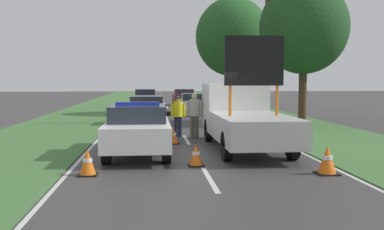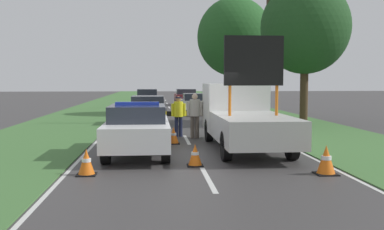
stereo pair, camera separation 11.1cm
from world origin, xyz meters
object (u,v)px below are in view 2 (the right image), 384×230
object	(u,v)px
queued_car_sedan_black	(147,99)
traffic_cone_behind_barrier	(326,160)
police_car	(138,129)
queued_car_van_white	(195,103)
road_barrier	(190,115)
queued_car_wagon_maroon	(186,97)
police_officer	(178,113)
traffic_cone_centre_front	(173,135)
pedestrian_civilian	(195,112)
queued_car_suv_grey	(148,109)
utility_pole	(268,38)
work_truck	(242,116)
traffic_cone_near_truck	(195,155)
roadside_tree_near_left	(305,28)
roadside_tree_near_right	(235,37)
traffic_cone_near_police	(86,162)

from	to	relation	value
queued_car_sedan_black	traffic_cone_behind_barrier	bearing A→B (deg)	100.50
police_car	queued_car_van_white	world-z (taller)	police_car
road_barrier	queued_car_wagon_maroon	bearing A→B (deg)	82.20
police_officer	traffic_cone_centre_front	distance (m)	2.16
pedestrian_civilian	queued_car_suv_grey	size ratio (longest dim) A/B	0.39
traffic_cone_behind_barrier	queued_car_suv_grey	xyz separation A→B (m)	(-4.46, 13.02, 0.41)
utility_pole	work_truck	bearing A→B (deg)	-109.85
work_truck	traffic_cone_near_truck	distance (m)	3.80
queued_car_wagon_maroon	police_officer	bearing A→B (deg)	85.33
police_officer	queued_car_wagon_maroon	size ratio (longest dim) A/B	0.38
police_car	traffic_cone_centre_front	world-z (taller)	police_car
queued_car_sedan_black	traffic_cone_near_truck	bearing A→B (deg)	93.91
work_truck	utility_pole	bearing A→B (deg)	-112.83
traffic_cone_near_truck	roadside_tree_near_left	distance (m)	13.84
police_car	road_barrier	xyz separation A→B (m)	(1.96, 4.75, 0.03)
traffic_cone_centre_front	queued_car_suv_grey	size ratio (longest dim) A/B	0.13
work_truck	utility_pole	size ratio (longest dim) A/B	0.74
traffic_cone_centre_front	traffic_cone_near_truck	xyz separation A→B (m)	(0.39, -4.23, -0.01)
road_barrier	roadside_tree_near_right	size ratio (longest dim) A/B	0.37
queued_car_suv_grey	roadside_tree_near_right	distance (m)	9.46
traffic_cone_near_truck	utility_pole	xyz separation A→B (m)	(4.77, 11.20, 4.14)
police_officer	police_car	bearing A→B (deg)	44.96
police_officer	roadside_tree_near_right	bearing A→B (deg)	-136.73
queued_car_suv_grey	queued_car_wagon_maroon	world-z (taller)	queued_car_wagon_maroon
queued_car_suv_grey	traffic_cone_centre_front	bearing A→B (deg)	97.77
roadside_tree_near_right	traffic_cone_near_truck	bearing A→B (deg)	-103.33
roadside_tree_near_left	roadside_tree_near_right	world-z (taller)	roadside_tree_near_right
queued_car_suv_grey	queued_car_van_white	world-z (taller)	queued_car_suv_grey
police_officer	traffic_cone_near_truck	world-z (taller)	police_officer
road_barrier	police_officer	xyz separation A→B (m)	(-0.49, -0.43, 0.14)
queued_car_wagon_maroon	roadside_tree_near_right	world-z (taller)	roadside_tree_near_right
traffic_cone_centre_front	roadside_tree_near_right	size ratio (longest dim) A/B	0.08
roadside_tree_near_left	queued_car_sedan_black	bearing A→B (deg)	123.09
police_officer	queued_car_wagon_maroon	world-z (taller)	police_officer
road_barrier	roadside_tree_near_left	size ratio (longest dim) A/B	0.39
traffic_cone_near_police	queued_car_sedan_black	xyz separation A→B (m)	(1.05, 24.90, 0.51)
queued_car_wagon_maroon	roadside_tree_near_left	size ratio (longest dim) A/B	0.57
queued_car_van_white	queued_car_sedan_black	xyz separation A→B (m)	(-3.31, 5.67, 0.07)
work_truck	road_barrier	distance (m)	3.80
roadside_tree_near_right	utility_pole	bearing A→B (deg)	-85.46
queued_car_sedan_black	queued_car_wagon_maroon	bearing A→B (deg)	-122.08
traffic_cone_near_truck	police_officer	bearing A→B (deg)	90.97
police_car	road_barrier	world-z (taller)	police_car
work_truck	pedestrian_civilian	bearing A→B (deg)	-63.98
road_barrier	queued_car_van_white	size ratio (longest dim) A/B	0.71
police_car	work_truck	world-z (taller)	work_truck
police_car	roadside_tree_near_right	distance (m)	17.54
traffic_cone_centre_front	utility_pole	xyz separation A→B (m)	(5.17, 6.97, 4.13)
work_truck	queued_car_sedan_black	bearing A→B (deg)	-83.35
work_truck	pedestrian_civilian	xyz separation A→B (m)	(-1.39, 2.50, -0.05)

